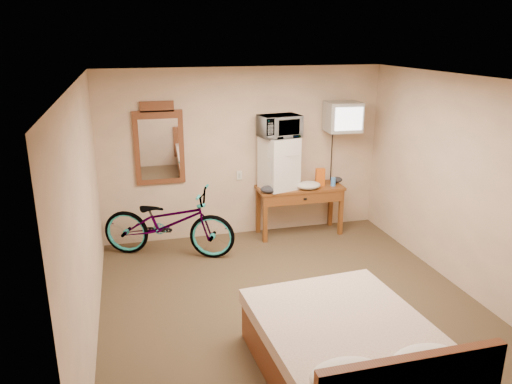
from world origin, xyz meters
TOP-DOWN VIEW (x-y plane):
  - room at (-0.00, 0.00)m, footprint 4.60×4.64m
  - desk at (0.80, 2.00)m, footprint 1.30×0.51m
  - mini_fridge at (0.46, 2.05)m, footprint 0.58×0.56m
  - microwave at (0.46, 2.05)m, footprint 0.62×0.47m
  - snack_bag at (1.11, 2.02)m, footprint 0.14×0.09m
  - blue_cup at (1.29, 1.95)m, footprint 0.07×0.07m
  - cloth_cream at (0.88, 1.90)m, footprint 0.37×0.28m
  - cloth_dark_a at (0.27, 1.87)m, footprint 0.27×0.21m
  - cloth_dark_b at (1.41, 2.10)m, footprint 0.19×0.16m
  - crt_television at (1.43, 2.02)m, footprint 0.52×0.60m
  - wall_mirror at (-1.23, 2.27)m, footprint 0.69×0.04m
  - bicycle at (-1.20, 1.74)m, footprint 1.94×1.27m
  - bed at (0.07, -1.38)m, footprint 1.54×1.99m

SIDE VIEW (x-z plane):
  - bed at x=0.07m, z-range -0.15..0.75m
  - bicycle at x=-1.20m, z-range 0.00..0.96m
  - desk at x=0.80m, z-range 0.25..1.00m
  - cloth_dark_b at x=1.41m, z-range 0.75..0.84m
  - cloth_dark_a at x=0.27m, z-range 0.75..0.85m
  - cloth_cream at x=0.88m, z-range 0.75..0.86m
  - blue_cup at x=1.29m, z-range 0.75..0.88m
  - snack_bag at x=1.11m, z-range 0.75..1.02m
  - mini_fridge at x=0.46m, z-range 0.75..1.52m
  - room at x=0.00m, z-range 0.00..2.50m
  - wall_mirror at x=-1.23m, z-range 0.87..2.04m
  - microwave at x=0.46m, z-range 1.52..1.84m
  - crt_television at x=1.43m, z-range 1.56..1.99m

